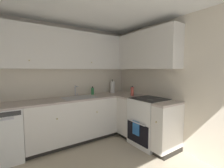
# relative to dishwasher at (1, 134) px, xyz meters

# --- Properties ---
(wall_back) EXTENTS (3.97, 0.05, 2.43)m
(wall_back) POSITION_rel_dishwasher_xyz_m (0.77, 0.33, 0.78)
(wall_back) COLOR beige
(wall_back) RESTS_ON ground_plane
(wall_right) EXTENTS (0.05, 3.58, 2.43)m
(wall_right) POSITION_rel_dishwasher_xyz_m (2.73, -1.44, 0.78)
(wall_right) COLOR beige
(wall_right) RESTS_ON ground_plane
(dishwasher) EXTENTS (0.60, 0.63, 0.88)m
(dishwasher) POSITION_rel_dishwasher_xyz_m (0.00, 0.00, 0.00)
(dishwasher) COLOR white
(dishwasher) RESTS_ON ground_plane
(lower_cabinets_back) EXTENTS (1.80, 0.62, 0.88)m
(lower_cabinets_back) POSITION_rel_dishwasher_xyz_m (1.21, 0.00, 0.00)
(lower_cabinets_back) COLOR silver
(lower_cabinets_back) RESTS_ON ground_plane
(countertop_back) EXTENTS (3.01, 0.60, 0.03)m
(countertop_back) POSITION_rel_dishwasher_xyz_m (1.20, 0.00, 0.46)
(countertop_back) COLOR #B7A89E
(countertop_back) RESTS_ON lower_cabinets_back
(lower_cabinets_right) EXTENTS (0.62, 1.22, 0.88)m
(lower_cabinets_right) POSITION_rel_dishwasher_xyz_m (2.41, -0.86, 0.00)
(lower_cabinets_right) COLOR silver
(lower_cabinets_right) RESTS_ON ground_plane
(countertop_right) EXTENTS (0.60, 1.22, 0.03)m
(countertop_right) POSITION_rel_dishwasher_xyz_m (2.41, -0.86, 0.46)
(countertop_right) COLOR #B7A89E
(countertop_right) RESTS_ON lower_cabinets_right
(oven_range) EXTENTS (0.68, 0.62, 1.06)m
(oven_range) POSITION_rel_dishwasher_xyz_m (2.43, -0.96, 0.02)
(oven_range) COLOR white
(oven_range) RESTS_ON ground_plane
(upper_cabinets_back) EXTENTS (2.69, 0.34, 0.77)m
(upper_cabinets_back) POSITION_rel_dishwasher_xyz_m (1.04, 0.14, 1.45)
(upper_cabinets_back) COLOR silver
(upper_cabinets_right) EXTENTS (0.32, 1.77, 0.77)m
(upper_cabinets_right) POSITION_rel_dishwasher_xyz_m (2.55, -0.59, 1.45)
(upper_cabinets_right) COLOR silver
(sink) EXTENTS (0.67, 0.40, 0.10)m
(sink) POSITION_rel_dishwasher_xyz_m (1.35, -0.03, 0.43)
(sink) COLOR #B7B7BC
(sink) RESTS_ON countertop_back
(faucet) EXTENTS (0.07, 0.16, 0.23)m
(faucet) POSITION_rel_dishwasher_xyz_m (1.35, 0.18, 0.61)
(faucet) COLOR silver
(faucet) RESTS_ON countertop_back
(soap_bottle) EXTENTS (0.07, 0.07, 0.19)m
(soap_bottle) POSITION_rel_dishwasher_xyz_m (1.76, 0.18, 0.56)
(soap_bottle) COLOR #338C4C
(soap_bottle) RESTS_ON countertop_back
(paper_towel_roll) EXTENTS (0.11, 0.11, 0.34)m
(paper_towel_roll) POSITION_rel_dishwasher_xyz_m (2.31, 0.16, 0.62)
(paper_towel_roll) COLOR white
(paper_towel_roll) RESTS_ON countertop_back
(oil_bottle) EXTENTS (0.07, 0.07, 0.22)m
(oil_bottle) POSITION_rel_dishwasher_xyz_m (2.41, -0.47, 0.57)
(oil_bottle) COLOR #BF4C3F
(oil_bottle) RESTS_ON countertop_right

